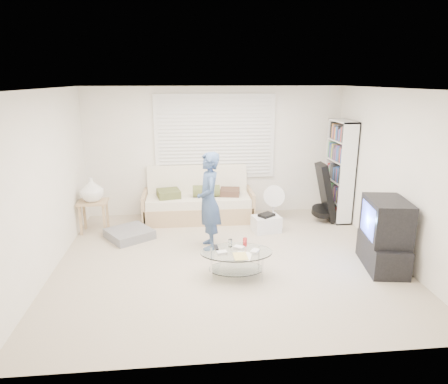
{
  "coord_description": "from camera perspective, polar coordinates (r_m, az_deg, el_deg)",
  "views": [
    {
      "loc": [
        -0.6,
        -5.47,
        2.63
      ],
      "look_at": [
        -0.02,
        0.3,
        0.98
      ],
      "focal_mm": 32.0,
      "sensor_mm": 36.0,
      "label": 1
    }
  ],
  "objects": [
    {
      "name": "side_table",
      "position": [
        7.3,
        -18.36,
        0.02
      ],
      "size": [
        0.5,
        0.4,
        0.99
      ],
      "color": "tan",
      "rests_on": "ground"
    },
    {
      "name": "bookshelf",
      "position": [
        7.88,
        16.19,
        2.92
      ],
      "size": [
        0.3,
        0.8,
        1.9
      ],
      "color": "white",
      "rests_on": "ground"
    },
    {
      "name": "futon_sofa",
      "position": [
        7.7,
        -3.7,
        -1.5
      ],
      "size": [
        2.08,
        0.84,
        1.02
      ],
      "color": "tan",
      "rests_on": "ground"
    },
    {
      "name": "grey_floor_pillow",
      "position": [
        7.05,
        -13.36,
        -5.82
      ],
      "size": [
        0.93,
        0.93,
        0.15
      ],
      "primitive_type": "cube",
      "rotation": [
        0.0,
        0.0,
        0.59
      ],
      "color": "slate",
      "rests_on": "ground"
    },
    {
      "name": "storage_bin",
      "position": [
        7.15,
        6.05,
        -4.48
      ],
      "size": [
        0.53,
        0.42,
        0.33
      ],
      "color": "white",
      "rests_on": "ground"
    },
    {
      "name": "guitar_case",
      "position": [
        7.73,
        14.24,
        -0.66
      ],
      "size": [
        0.43,
        0.42,
        1.11
      ],
      "color": "black",
      "rests_on": "ground"
    },
    {
      "name": "standing_person",
      "position": [
        6.25,
        -2.17,
        -1.33
      ],
      "size": [
        0.4,
        0.59,
        1.56
      ],
      "primitive_type": "imported",
      "rotation": [
        0.0,
        0.0,
        -1.52
      ],
      "color": "#34506F",
      "rests_on": "ground"
    },
    {
      "name": "floor_fan",
      "position": [
        7.67,
        7.07,
        -1.1
      ],
      "size": [
        0.43,
        0.29,
        0.7
      ],
      "color": "white",
      "rests_on": "ground"
    },
    {
      "name": "ground",
      "position": [
        6.1,
        0.47,
        -9.64
      ],
      "size": [
        5.0,
        5.0,
        0.0
      ],
      "primitive_type": "plane",
      "color": "tan",
      "rests_on": "ground"
    },
    {
      "name": "room_shell",
      "position": [
        6.07,
        0.01,
        6.4
      ],
      "size": [
        5.02,
        4.52,
        2.51
      ],
      "color": "silver",
      "rests_on": "ground"
    },
    {
      "name": "coffee_table",
      "position": [
        5.52,
        1.78,
        -9.13
      ],
      "size": [
        1.02,
        0.69,
        0.49
      ],
      "color": "silver",
      "rests_on": "ground"
    },
    {
      "name": "tv_unit",
      "position": [
        6.13,
        21.95,
        -5.72
      ],
      "size": [
        0.63,
        1.0,
        1.01
      ],
      "color": "black",
      "rests_on": "ground"
    },
    {
      "name": "window_blinds",
      "position": [
        7.77,
        -1.28,
        7.89
      ],
      "size": [
        2.32,
        0.08,
        1.62
      ],
      "color": "silver",
      "rests_on": "ground"
    }
  ]
}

